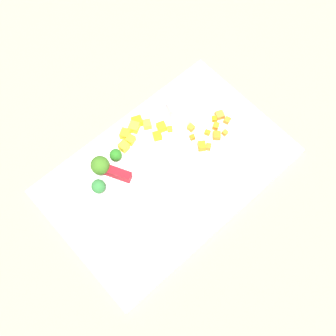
# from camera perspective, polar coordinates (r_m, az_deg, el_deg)

# --- Properties ---
(ground_plane) EXTENTS (4.00, 4.00, 0.00)m
(ground_plane) POSITION_cam_1_polar(r_m,az_deg,el_deg) (0.95, 0.00, -0.56)
(ground_plane) COLOR gray
(cutting_board) EXTENTS (0.51, 0.33, 0.01)m
(cutting_board) POSITION_cam_1_polar(r_m,az_deg,el_deg) (0.94, 0.00, -0.41)
(cutting_board) COLOR white
(cutting_board) RESTS_ON ground_plane
(prep_bowl) EXTENTS (0.07, 0.07, 0.04)m
(prep_bowl) POSITION_cam_1_polar(r_m,az_deg,el_deg) (0.99, 2.03, 7.89)
(prep_bowl) COLOR white
(prep_bowl) RESTS_ON cutting_board
(chef_knife) EXTENTS (0.15, 0.26, 0.02)m
(chef_knife) POSITION_cam_1_polar(r_m,az_deg,el_deg) (0.92, -4.22, -1.57)
(chef_knife) COLOR silver
(chef_knife) RESTS_ON cutting_board
(carrot_dice_0) EXTENTS (0.02, 0.02, 0.01)m
(carrot_dice_0) POSITION_cam_1_polar(r_m,az_deg,el_deg) (0.96, 5.23, 2.74)
(carrot_dice_0) COLOR orange
(carrot_dice_0) RESTS_ON cutting_board
(carrot_dice_1) EXTENTS (0.02, 0.02, 0.01)m
(carrot_dice_1) POSITION_cam_1_polar(r_m,az_deg,el_deg) (0.97, 6.31, 4.19)
(carrot_dice_1) COLOR orange
(carrot_dice_1) RESTS_ON cutting_board
(carrot_dice_2) EXTENTS (0.01, 0.01, 0.01)m
(carrot_dice_2) POSITION_cam_1_polar(r_m,az_deg,el_deg) (0.98, 7.36, 4.53)
(carrot_dice_2) COLOR orange
(carrot_dice_2) RESTS_ON cutting_board
(carrot_dice_3) EXTENTS (0.01, 0.01, 0.01)m
(carrot_dice_3) POSITION_cam_1_polar(r_m,az_deg,el_deg) (0.97, 3.15, 3.97)
(carrot_dice_3) COLOR orange
(carrot_dice_3) RESTS_ON cutting_board
(carrot_dice_4) EXTENTS (0.02, 0.02, 0.01)m
(carrot_dice_4) POSITION_cam_1_polar(r_m,az_deg,el_deg) (1.00, 6.69, 6.80)
(carrot_dice_4) COLOR orange
(carrot_dice_4) RESTS_ON cutting_board
(carrot_dice_5) EXTENTS (0.02, 0.02, 0.01)m
(carrot_dice_5) POSITION_cam_1_polar(r_m,az_deg,el_deg) (1.00, 7.77, 5.99)
(carrot_dice_5) COLOR orange
(carrot_dice_5) RESTS_ON cutting_board
(carrot_dice_6) EXTENTS (0.01, 0.01, 0.01)m
(carrot_dice_6) POSITION_cam_1_polar(r_m,az_deg,el_deg) (0.98, 2.99, 5.21)
(carrot_dice_6) COLOR orange
(carrot_dice_6) RESTS_ON cutting_board
(carrot_dice_7) EXTENTS (0.01, 0.02, 0.01)m
(carrot_dice_7) POSITION_cam_1_polar(r_m,az_deg,el_deg) (0.98, 5.11, 4.58)
(carrot_dice_7) COLOR orange
(carrot_dice_7) RESTS_ON cutting_board
(carrot_dice_8) EXTENTS (0.02, 0.02, 0.01)m
(carrot_dice_8) POSITION_cam_1_polar(r_m,az_deg,el_deg) (0.99, 6.21, 5.39)
(carrot_dice_8) COLOR orange
(carrot_dice_8) RESTS_ON cutting_board
(carrot_dice_9) EXTENTS (0.02, 0.02, 0.01)m
(carrot_dice_9) POSITION_cam_1_polar(r_m,az_deg,el_deg) (1.00, 6.02, 6.33)
(carrot_dice_9) COLOR orange
(carrot_dice_9) RESTS_ON cutting_board
(carrot_dice_10) EXTENTS (0.02, 0.02, 0.02)m
(carrot_dice_10) POSITION_cam_1_polar(r_m,az_deg,el_deg) (0.96, 4.37, 2.84)
(carrot_dice_10) COLOR orange
(carrot_dice_10) RESTS_ON cutting_board
(pepper_dice_0) EXTENTS (0.03, 0.03, 0.02)m
(pepper_dice_0) POSITION_cam_1_polar(r_m,az_deg,el_deg) (0.98, -4.42, 5.27)
(pepper_dice_0) COLOR yellow
(pepper_dice_0) RESTS_ON cutting_board
(pepper_dice_1) EXTENTS (0.02, 0.02, 0.02)m
(pepper_dice_1) POSITION_cam_1_polar(r_m,az_deg,el_deg) (0.98, -0.85, 5.32)
(pepper_dice_1) COLOR yellow
(pepper_dice_1) RESTS_ON cutting_board
(pepper_dice_2) EXTENTS (0.03, 0.03, 0.02)m
(pepper_dice_2) POSITION_cam_1_polar(r_m,az_deg,el_deg) (0.97, -5.56, 4.39)
(pepper_dice_2) COLOR yellow
(pepper_dice_2) RESTS_ON cutting_board
(pepper_dice_3) EXTENTS (0.02, 0.02, 0.02)m
(pepper_dice_3) POSITION_cam_1_polar(r_m,az_deg,el_deg) (0.96, -5.72, 2.78)
(pepper_dice_3) COLOR yellow
(pepper_dice_3) RESTS_ON cutting_board
(pepper_dice_4) EXTENTS (0.02, 0.02, 0.01)m
(pepper_dice_4) POSITION_cam_1_polar(r_m,az_deg,el_deg) (0.98, 0.25, 5.06)
(pepper_dice_4) COLOR yellow
(pepper_dice_4) RESTS_ON cutting_board
(pepper_dice_5) EXTENTS (0.02, 0.03, 0.02)m
(pepper_dice_5) POSITION_cam_1_polar(r_m,az_deg,el_deg) (0.98, -2.72, 5.65)
(pepper_dice_5) COLOR yellow
(pepper_dice_5) RESTS_ON cutting_board
(pepper_dice_6) EXTENTS (0.03, 0.03, 0.02)m
(pepper_dice_6) POSITION_cam_1_polar(r_m,az_deg,el_deg) (0.99, -4.01, 6.01)
(pepper_dice_6) COLOR yellow
(pepper_dice_6) RESTS_ON cutting_board
(pepper_dice_7) EXTENTS (0.02, 0.02, 0.01)m
(pepper_dice_7) POSITION_cam_1_polar(r_m,az_deg,el_deg) (0.97, -1.39, 4.17)
(pepper_dice_7) COLOR yellow
(pepper_dice_7) RESTS_ON cutting_board
(pepper_dice_8) EXTENTS (0.02, 0.02, 0.02)m
(pepper_dice_8) POSITION_cam_1_polar(r_m,az_deg,el_deg) (0.96, -4.86, 3.64)
(pepper_dice_8) COLOR yellow
(pepper_dice_8) RESTS_ON cutting_board
(broccoli_floret_0) EXTENTS (0.03, 0.03, 0.03)m
(broccoli_floret_0) POSITION_cam_1_polar(r_m,az_deg,el_deg) (0.94, -6.77, 1.66)
(broccoli_floret_0) COLOR #8FC367
(broccoli_floret_0) RESTS_ON cutting_board
(broccoli_floret_1) EXTENTS (0.03, 0.03, 0.04)m
(broccoli_floret_1) POSITION_cam_1_polar(r_m,az_deg,el_deg) (0.91, -8.96, -2.36)
(broccoli_floret_1) COLOR #92C06B
(broccoli_floret_1) RESTS_ON cutting_board
(broccoli_floret_2) EXTENTS (0.04, 0.04, 0.05)m
(broccoli_floret_2) POSITION_cam_1_polar(r_m,az_deg,el_deg) (0.92, -8.76, 0.33)
(broccoli_floret_2) COLOR #83B65B
(broccoli_floret_2) RESTS_ON cutting_board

